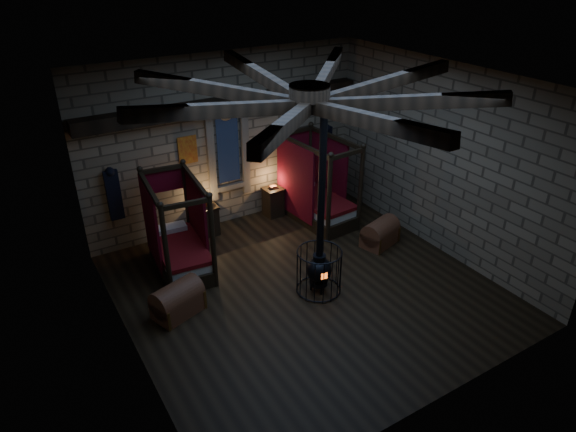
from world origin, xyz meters
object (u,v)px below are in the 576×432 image
trunk_left (178,300)px  stove (319,266)px  bed_left (179,247)px  bed_right (316,200)px  trunk_right (380,233)px

trunk_left → stove: size_ratio=0.26×
bed_left → bed_right: size_ratio=0.95×
trunk_left → stove: 2.82m
trunk_right → stove: 2.40m
bed_left → trunk_right: (4.33, -1.51, -0.22)m
trunk_left → stove: bearing=-34.5°
bed_right → stove: bearing=-127.6°
bed_left → trunk_right: bed_left is taller
bed_left → stove: size_ratio=0.50×
trunk_left → stove: (2.69, -0.78, 0.29)m
trunk_right → bed_left: bearing=144.4°
stove → trunk_right: bearing=28.1°
trunk_right → stove: bearing=-177.8°
bed_right → trunk_right: bearing=-77.6°
bed_right → trunk_right: (0.56, -1.85, -0.24)m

